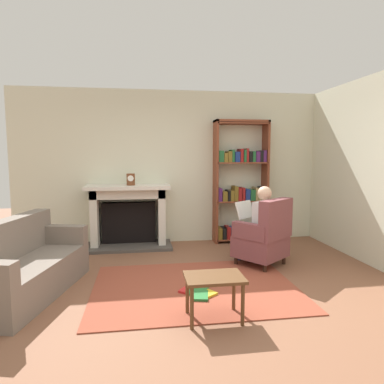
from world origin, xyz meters
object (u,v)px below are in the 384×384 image
object	(u,v)px
seated_reader	(258,222)
side_table	(214,283)
fireplace	(129,214)
mantel_clock	(131,179)
bookshelf	(240,185)
sofa_floral	(23,268)
armchair_reading	(265,236)

from	to	relation	value
seated_reader	side_table	xyz separation A→B (m)	(-0.98, -1.56, -0.25)
fireplace	seated_reader	distance (m)	2.25
seated_reader	mantel_clock	bearing A→B (deg)	-69.54
bookshelf	seated_reader	world-z (taller)	bookshelf
fireplace	seated_reader	size ratio (longest dim) A/B	1.26
fireplace	sofa_floral	distance (m)	2.23
seated_reader	armchair_reading	bearing A→B (deg)	90.00
mantel_clock	seated_reader	bearing A→B (deg)	-31.98
seated_reader	sofa_floral	distance (m)	3.07
bookshelf	armchair_reading	xyz separation A→B (m)	(-0.04, -1.37, -0.61)
fireplace	armchair_reading	xyz separation A→B (m)	(1.95, -1.33, -0.14)
mantel_clock	bookshelf	bearing A→B (deg)	4.01
mantel_clock	side_table	size ratio (longest dim) A/B	0.35
fireplace	bookshelf	xyz separation A→B (m)	(1.99, 0.04, 0.46)
bookshelf	seated_reader	size ratio (longest dim) A/B	1.91
fireplace	mantel_clock	bearing A→B (deg)	-63.79
fireplace	sofa_floral	size ratio (longest dim) A/B	0.79
fireplace	armchair_reading	bearing A→B (deg)	-34.42
fireplace	mantel_clock	distance (m)	0.61
bookshelf	armchair_reading	world-z (taller)	bookshelf
mantel_clock	armchair_reading	world-z (taller)	mantel_clock
mantel_clock	sofa_floral	size ratio (longest dim) A/B	0.11
fireplace	armchair_reading	world-z (taller)	fireplace
fireplace	side_table	size ratio (longest dim) A/B	2.57
bookshelf	side_table	world-z (taller)	bookshelf
sofa_floral	bookshelf	bearing A→B (deg)	-43.76
fireplace	armchair_reading	distance (m)	2.36
mantel_clock	fireplace	bearing A→B (deg)	116.21
mantel_clock	sofa_floral	distance (m)	2.32
bookshelf	mantel_clock	bearing A→B (deg)	-175.99
armchair_reading	mantel_clock	bearing A→B (deg)	-70.58
sofa_floral	side_table	size ratio (longest dim) A/B	3.26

